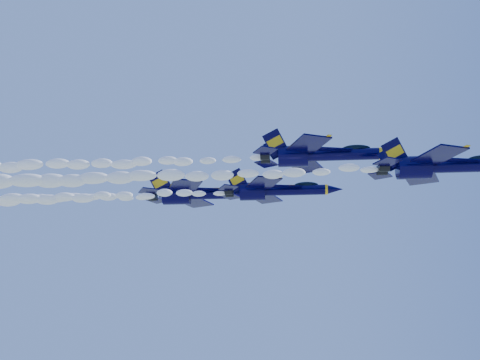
# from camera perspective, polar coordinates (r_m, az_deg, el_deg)

# --- Properties ---
(jet_lead) EXTENTS (16.34, 13.40, 6.07)m
(jet_lead) POSITION_cam_1_polar(r_m,az_deg,el_deg) (61.61, 20.95, 1.41)
(jet_lead) COLOR black
(smoke_trail_jet_lead) EXTENTS (49.98, 1.95, 1.76)m
(smoke_trail_jet_lead) POSITION_cam_1_polar(r_m,az_deg,el_deg) (60.58, -9.35, 0.34)
(smoke_trail_jet_lead) COLOR white
(jet_second) EXTENTS (16.65, 13.66, 6.19)m
(jet_second) POSITION_cam_1_polar(r_m,az_deg,el_deg) (65.01, 8.57, 2.69)
(jet_second) COLOR black
(smoke_trail_jet_second) EXTENTS (49.98, 1.99, 1.79)m
(smoke_trail_jet_second) POSITION_cam_1_polar(r_m,az_deg,el_deg) (70.15, -18.57, 1.54)
(smoke_trail_jet_second) COLOR white
(jet_third) EXTENTS (16.50, 13.53, 6.13)m
(jet_third) POSITION_cam_1_polar(r_m,az_deg,el_deg) (75.00, 3.85, -1.09)
(jet_third) COLOR black
(smoke_trail_jet_third) EXTENTS (49.98, 1.97, 1.77)m
(smoke_trail_jet_third) POSITION_cam_1_polar(r_m,az_deg,el_deg) (81.67, -19.25, -1.82)
(smoke_trail_jet_third) COLOR white
(jet_fourth) EXTENTS (20.04, 16.44, 7.45)m
(jet_fourth) POSITION_cam_1_polar(r_m,az_deg,el_deg) (84.90, -4.12, -1.45)
(jet_fourth) COLOR black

